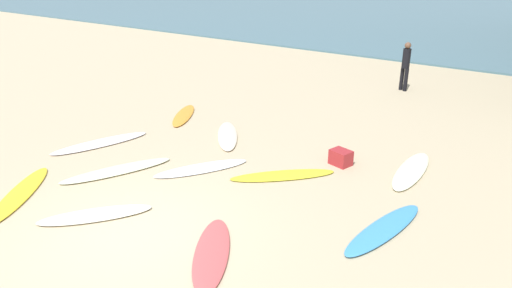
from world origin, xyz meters
The scene contains 15 objects.
ground_plane centered at (0.00, 0.00, 0.00)m, with size 120.00×120.00×0.00m, color #C6B28E.
ocean_water centered at (0.00, 36.86, 0.04)m, with size 120.00×40.00×0.08m, color slate.
surfboard_0 centered at (-1.55, 4.82, 0.04)m, with size 0.54×2.22×0.08m, color #F3DEC2.
surfboard_1 centered at (-1.05, 0.05, 0.04)m, with size 0.54×2.13×0.08m, color silver.
surfboard_2 centered at (1.01, 3.59, 0.03)m, with size 0.52×2.42×0.06m, color yellow.
surfboard_3 centered at (1.59, 0.38, 0.03)m, with size 0.58×2.14×0.06m, color #D25354.
surfboard_4 centered at (-3.99, 2.47, 0.04)m, with size 0.58×2.59×0.07m, color white.
surfboard_5 centered at (-3.73, 5.41, 0.04)m, with size 0.50×2.10×0.07m, color orange.
surfboard_6 centered at (-0.76, 2.82, 0.03)m, with size 0.55×2.27×0.06m, color white.
surfboard_7 centered at (3.71, 2.74, 0.04)m, with size 0.51×2.39×0.09m, color #4298E2.
surfboard_8 centered at (3.33, 5.49, 0.04)m, with size 0.57×2.38×0.08m, color #EBEECB.
surfboard_9 centered at (-2.28, 1.60, 0.04)m, with size 0.53×2.58×0.08m, color #E6EAC8.
surfboard_10 centered at (-3.07, -0.29, 0.03)m, with size 0.52×2.52×0.07m, color yellow.
beachgoer_near centered at (0.87, 12.21, 0.99)m, with size 0.37×0.37×1.76m.
beach_cooler centered at (1.80, 4.94, 0.18)m, with size 0.48×0.37×0.37m, color #B2282D.
Camera 1 is at (5.96, -4.60, 4.73)m, focal length 32.83 mm.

